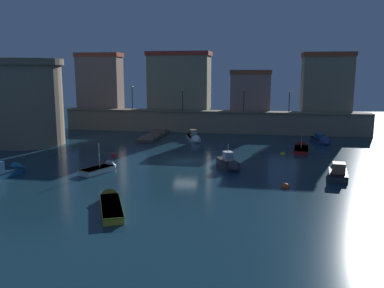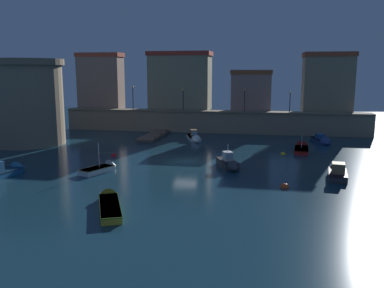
% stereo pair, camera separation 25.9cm
% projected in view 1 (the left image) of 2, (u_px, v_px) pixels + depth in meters
% --- Properties ---
extents(ground_plane, '(124.14, 124.14, 0.00)m').
position_uv_depth(ground_plane, '(185.00, 162.00, 43.96)').
color(ground_plane, '#112D3D').
extents(quay_wall, '(48.38, 2.61, 3.48)m').
position_uv_depth(quay_wall, '(212.00, 121.00, 64.81)').
color(quay_wall, gray).
rests_on(quay_wall, ground).
extents(old_town_backdrop, '(45.45, 5.71, 9.65)m').
position_uv_depth(old_town_backdrop, '(214.00, 82.00, 67.15)').
color(old_town_backdrop, gray).
rests_on(old_town_backdrop, ground).
extents(fortress_tower, '(9.92, 9.92, 11.26)m').
position_uv_depth(fortress_tower, '(27.00, 102.00, 53.49)').
color(fortress_tower, gray).
rests_on(fortress_tower, ground).
extents(pier_dock, '(2.47, 10.15, 0.70)m').
position_uv_depth(pier_dock, '(153.00, 136.00, 60.44)').
color(pier_dock, brown).
rests_on(pier_dock, ground).
extents(quay_lamp_0, '(0.32, 0.32, 3.81)m').
position_uv_depth(quay_lamp_0, '(132.00, 94.00, 66.36)').
color(quay_lamp_0, black).
rests_on(quay_lamp_0, quay_wall).
extents(quay_lamp_1, '(0.32, 0.32, 3.44)m').
position_uv_depth(quay_lamp_1, '(183.00, 96.00, 64.93)').
color(quay_lamp_1, black).
rests_on(quay_lamp_1, quay_wall).
extents(quay_lamp_2, '(0.32, 0.32, 3.55)m').
position_uv_depth(quay_lamp_2, '(244.00, 96.00, 63.21)').
color(quay_lamp_2, black).
rests_on(quay_lamp_2, quay_wall).
extents(quay_lamp_3, '(0.32, 0.32, 3.13)m').
position_uv_depth(quay_lamp_3, '(289.00, 98.00, 62.05)').
color(quay_lamp_3, black).
rests_on(quay_lamp_3, quay_wall).
extents(moored_boat_0, '(3.07, 4.62, 3.30)m').
position_uv_depth(moored_boat_0, '(103.00, 168.00, 39.71)').
color(moored_boat_0, white).
rests_on(moored_boat_0, ground).
extents(moored_boat_1, '(2.14, 4.89, 1.98)m').
position_uv_depth(moored_boat_1, '(338.00, 172.00, 37.67)').
color(moored_boat_1, '#333338').
rests_on(moored_boat_1, ground).
extents(moored_boat_2, '(2.03, 5.56, 2.62)m').
position_uv_depth(moored_boat_2, '(301.00, 148.00, 50.43)').
color(moored_boat_2, red).
rests_on(moored_boat_2, ground).
extents(moored_boat_3, '(3.33, 6.16, 1.88)m').
position_uv_depth(moored_boat_3, '(194.00, 138.00, 57.48)').
color(moored_boat_3, white).
rests_on(moored_boat_3, ground).
extents(moored_boat_4, '(2.58, 5.25, 1.65)m').
position_uv_depth(moored_boat_4, '(322.00, 141.00, 55.41)').
color(moored_boat_4, navy).
rests_on(moored_boat_4, ground).
extents(moored_boat_5, '(3.03, 4.66, 2.71)m').
position_uv_depth(moored_boat_5, '(229.00, 164.00, 40.85)').
color(moored_boat_5, '#333338').
rests_on(moored_boat_5, ground).
extents(moored_boat_6, '(2.53, 5.96, 2.54)m').
position_uv_depth(moored_boat_6, '(6.00, 172.00, 38.03)').
color(moored_boat_6, '#195689').
rests_on(moored_boat_6, ground).
extents(moored_boat_7, '(4.03, 6.77, 1.29)m').
position_uv_depth(moored_boat_7, '(110.00, 203.00, 29.43)').
color(moored_boat_7, gold).
rests_on(moored_boat_7, ground).
extents(mooring_buoy_0, '(0.56, 0.56, 0.56)m').
position_uv_depth(mooring_buoy_0, '(283.00, 154.00, 47.86)').
color(mooring_buoy_0, yellow).
rests_on(mooring_buoy_0, ground).
extents(mooring_buoy_1, '(0.65, 0.65, 0.65)m').
position_uv_depth(mooring_buoy_1, '(114.00, 156.00, 46.87)').
color(mooring_buoy_1, red).
rests_on(mooring_buoy_1, ground).
extents(mooring_buoy_2, '(0.75, 0.75, 0.75)m').
position_uv_depth(mooring_buoy_2, '(285.00, 187.00, 34.26)').
color(mooring_buoy_2, '#EA4C19').
rests_on(mooring_buoy_2, ground).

